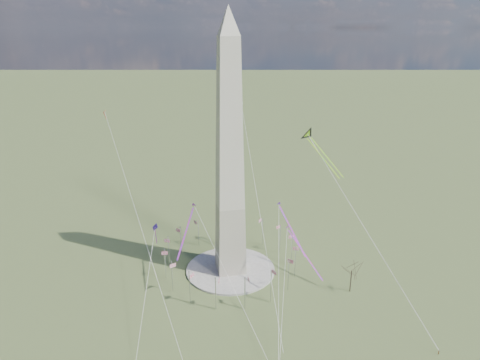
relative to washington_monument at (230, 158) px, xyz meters
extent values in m
plane|color=#536633|center=(0.00, 0.00, -47.95)|extent=(2000.00, 2000.00, 0.00)
cylinder|color=beige|center=(0.00, 0.00, -47.55)|extent=(36.00, 36.00, 0.80)
pyramid|color=beige|center=(0.00, 0.00, 47.85)|extent=(9.90, 9.90, 10.00)
cylinder|color=silver|center=(26.00, 0.00, -41.45)|extent=(0.36, 0.36, 13.00)
cube|color=#BD1936|center=(26.00, 1.30, -36.15)|extent=(2.40, 0.08, 1.50)
cylinder|color=silver|center=(24.02, 9.95, -41.45)|extent=(0.36, 0.36, 13.00)
cube|color=#BD1936|center=(23.52, 11.15, -36.15)|extent=(2.25, 0.99, 1.50)
cylinder|color=silver|center=(18.38, 18.38, -41.45)|extent=(0.36, 0.36, 13.00)
cube|color=#BD1936|center=(17.47, 19.30, -36.15)|extent=(1.75, 1.75, 1.50)
cylinder|color=silver|center=(9.95, 24.02, -41.45)|extent=(0.36, 0.36, 13.00)
cube|color=#BD1936|center=(8.75, 24.52, -36.15)|extent=(0.99, 2.25, 1.50)
cylinder|color=silver|center=(0.00, 26.00, -41.45)|extent=(0.36, 0.36, 13.00)
cube|color=#BD1936|center=(-1.30, 26.00, -36.15)|extent=(0.08, 2.40, 1.50)
cylinder|color=silver|center=(-9.95, 24.02, -41.45)|extent=(0.36, 0.36, 13.00)
cube|color=#BD1936|center=(-11.15, 23.52, -36.15)|extent=(0.99, 2.25, 1.50)
cylinder|color=silver|center=(-18.38, 18.38, -41.45)|extent=(0.36, 0.36, 13.00)
cube|color=#BD1936|center=(-19.30, 17.47, -36.15)|extent=(1.75, 1.75, 1.50)
cylinder|color=silver|center=(-24.02, 9.95, -41.45)|extent=(0.36, 0.36, 13.00)
cube|color=#BD1936|center=(-24.52, 8.75, -36.15)|extent=(2.25, 0.99, 1.50)
cylinder|color=silver|center=(-26.00, 0.00, -41.45)|extent=(0.36, 0.36, 13.00)
cube|color=#BD1936|center=(-26.00, -1.30, -36.15)|extent=(2.40, 0.08, 1.50)
cylinder|color=silver|center=(-24.02, -9.95, -41.45)|extent=(0.36, 0.36, 13.00)
cube|color=#BD1936|center=(-23.52, -11.15, -36.15)|extent=(2.25, 0.99, 1.50)
cylinder|color=silver|center=(-18.38, -18.38, -41.45)|extent=(0.36, 0.36, 13.00)
cube|color=#BD1936|center=(-17.47, -19.30, -36.15)|extent=(1.75, 1.75, 1.50)
cylinder|color=silver|center=(-9.95, -24.02, -41.45)|extent=(0.36, 0.36, 13.00)
cube|color=#BD1936|center=(-8.75, -24.52, -36.15)|extent=(0.99, 2.25, 1.50)
cylinder|color=silver|center=(0.00, -26.00, -41.45)|extent=(0.36, 0.36, 13.00)
cube|color=#BD1936|center=(1.30, -26.00, -36.15)|extent=(0.08, 2.40, 1.50)
cylinder|color=silver|center=(9.95, -24.02, -41.45)|extent=(0.36, 0.36, 13.00)
cube|color=#BD1936|center=(11.15, -23.52, -36.15)|extent=(0.99, 2.25, 1.50)
cylinder|color=silver|center=(18.38, -18.38, -41.45)|extent=(0.36, 0.36, 13.00)
cube|color=#BD1936|center=(19.30, -17.47, -36.15)|extent=(1.75, 1.75, 1.50)
cylinder|color=silver|center=(24.02, -9.95, -41.45)|extent=(0.36, 0.36, 13.00)
cube|color=#BD1936|center=(24.52, -8.75, -36.15)|extent=(2.25, 0.99, 1.50)
cylinder|color=#4E402F|center=(40.97, -24.04, -43.48)|extent=(0.40, 0.40, 8.95)
imported|color=gray|center=(52.36, -60.29, -47.20)|extent=(0.64, 0.52, 1.51)
cube|color=yellow|center=(36.70, -4.49, -0.70)|extent=(7.93, 15.45, 11.93)
cube|color=yellow|center=(34.75, -5.45, -0.70)|extent=(7.93, 15.45, 11.93)
cube|color=navy|center=(-28.82, 4.72, -27.66)|extent=(2.08, 2.38, 2.36)
cube|color=#FF284E|center=(-28.82, 4.72, -31.55)|extent=(0.63, 3.01, 8.14)
cube|color=#FF284E|center=(19.60, -16.82, -23.90)|extent=(4.62, 18.61, 11.85)
cube|color=#FF284E|center=(-18.03, -6.63, -25.76)|extent=(8.70, 17.82, 12.13)
cube|color=#FF284E|center=(28.23, -9.19, -38.96)|extent=(8.48, 19.46, 13.03)
cube|color=#F6421D|center=(-46.44, 40.71, 11.63)|extent=(1.42, 2.03, 1.55)
cube|color=#F6421D|center=(-46.44, 40.71, 9.95)|extent=(1.08, 1.15, 3.54)
cube|color=white|center=(12.98, 38.42, 13.23)|extent=(1.40, 1.66, 1.62)
cube|color=white|center=(12.98, 38.42, 11.47)|extent=(0.45, 1.41, 3.71)
camera|label=1|loc=(-28.70, -149.16, 45.48)|focal=32.00mm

